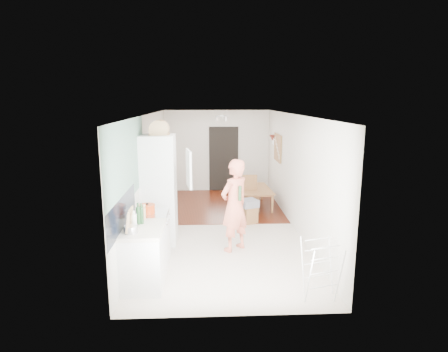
{
  "coord_description": "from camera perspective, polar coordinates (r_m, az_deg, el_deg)",
  "views": [
    {
      "loc": [
        -0.32,
        -7.97,
        2.81
      ],
      "look_at": [
        0.06,
        0.2,
        1.14
      ],
      "focal_mm": 30.0,
      "sensor_mm": 36.0,
      "label": 1
    }
  ],
  "objects": [
    {
      "name": "grey_drape",
      "position": [
        8.65,
        3.8,
        -4.14
      ],
      "size": [
        0.48,
        0.48,
        0.17
      ],
      "primitive_type": "cube",
      "rotation": [
        0.0,
        0.0,
        0.39
      ],
      "color": "gray",
      "rests_on": "stool"
    },
    {
      "name": "bottle_a",
      "position": [
        5.94,
        -12.93,
        -5.92
      ],
      "size": [
        0.08,
        0.08,
        0.27
      ],
      "primitive_type": "cylinder",
      "rotation": [
        0.0,
        0.0,
        -0.2
      ],
      "color": "#1F4220",
      "rests_on": "worktop"
    },
    {
      "name": "room_shell",
      "position": [
        8.12,
        -0.34,
        0.49
      ],
      "size": [
        3.2,
        7.0,
        2.5
      ],
      "primitive_type": null,
      "color": "beige",
      "rests_on": "ground"
    },
    {
      "name": "fridge_door",
      "position": [
        7.01,
        -5.39,
        1.14
      ],
      "size": [
        0.14,
        0.56,
        0.7
      ],
      "primitive_type": "cube",
      "rotation": [
        0.0,
        0.0,
        -1.4
      ],
      "color": "silver",
      "rests_on": "room_shell"
    },
    {
      "name": "held_bottle",
      "position": [
        6.8,
        2.44,
        -2.66
      ],
      "size": [
        0.06,
        0.06,
        0.27
      ],
      "primitive_type": "cylinder",
      "color": "#1F4220",
      "rests_on": "person"
    },
    {
      "name": "bottle_c",
      "position": [
        5.83,
        -13.55,
        -6.63
      ],
      "size": [
        0.1,
        0.1,
        0.21
      ],
      "primitive_type": "cylinder",
      "rotation": [
        0.0,
        0.0,
        0.23
      ],
      "color": "silver",
      "rests_on": "worktop"
    },
    {
      "name": "steel_pan",
      "position": [
        5.63,
        -13.98,
        -7.87
      ],
      "size": [
        0.21,
        0.21,
        0.1
      ],
      "primitive_type": "cylinder",
      "rotation": [
        0.0,
        0.0,
        -0.0
      ],
      "color": "silver",
      "rests_on": "worktop"
    },
    {
      "name": "floor",
      "position": [
        8.45,
        -0.33,
        -7.86
      ],
      "size": [
        3.2,
        7.0,
        0.01
      ],
      "primitive_type": "cube",
      "color": "beige",
      "rests_on": "ground"
    },
    {
      "name": "stool",
      "position": [
        8.74,
        3.94,
        -5.89
      ],
      "size": [
        0.38,
        0.38,
        0.39
      ],
      "primitive_type": null,
      "rotation": [
        0.0,
        0.0,
        0.34
      ],
      "color": "#9D6438",
      "rests_on": "floor"
    },
    {
      "name": "tile_splashback",
      "position": [
        5.8,
        -15.19,
        -5.49
      ],
      "size": [
        0.02,
        1.9,
        0.5
      ],
      "primitive_type": "cube",
      "color": "black",
      "rests_on": "room_shell"
    },
    {
      "name": "dining_table",
      "position": [
        10.03,
        4.86,
        -3.48
      ],
      "size": [
        0.74,
        1.25,
        0.43
      ],
      "primitive_type": "imported",
      "rotation": [
        0.0,
        0.0,
        1.62
      ],
      "color": "#9D6438",
      "rests_on": "floor"
    },
    {
      "name": "pepper_mill_back",
      "position": [
        6.17,
        -12.09,
        -5.6
      ],
      "size": [
        0.07,
        0.07,
        0.2
      ],
      "primitive_type": "cylinder",
      "rotation": [
        0.0,
        0.0,
        -0.33
      ],
      "color": "tan",
      "rests_on": "worktop"
    },
    {
      "name": "worktop",
      "position": [
        5.83,
        -12.29,
        -7.96
      ],
      "size": [
        0.62,
        0.92,
        0.06
      ],
      "primitive_type": "cube",
      "color": "silver",
      "rests_on": "room_shell"
    },
    {
      "name": "bread_bin",
      "position": [
        7.32,
        -9.83,
        7.0
      ],
      "size": [
        0.45,
        0.44,
        0.2
      ],
      "primitive_type": null,
      "rotation": [
        0.0,
        0.0,
        -0.23
      ],
      "color": "tan",
      "rests_on": "fridge_housing"
    },
    {
      "name": "cooker_top",
      "position": [
        6.53,
        -11.21,
        -5.69
      ],
      "size": [
        0.6,
        0.6,
        0.04
      ],
      "primitive_type": "cube",
      "color": "silver",
      "rests_on": "room_shell"
    },
    {
      "name": "doorway_recess",
      "position": [
        11.6,
        -0.05,
        2.59
      ],
      "size": [
        0.9,
        0.04,
        2.0
      ],
      "primitive_type": "cube",
      "color": "black",
      "rests_on": "room_shell"
    },
    {
      "name": "fridge_housing",
      "position": [
        7.45,
        -9.9,
        -2.08
      ],
      "size": [
        0.66,
        0.66,
        2.15
      ],
      "primitive_type": "cube",
      "color": "silver",
      "rests_on": "room_shell"
    },
    {
      "name": "fridge_interior",
      "position": [
        7.32,
        -7.62,
        1.54
      ],
      "size": [
        0.02,
        0.52,
        0.66
      ],
      "primitive_type": "cube",
      "color": "white",
      "rests_on": "room_shell"
    },
    {
      "name": "red_casserole",
      "position": [
        6.49,
        -11.59,
        -4.93
      ],
      "size": [
        0.29,
        0.29,
        0.15
      ],
      "primitive_type": "cylinder",
      "rotation": [
        0.0,
        0.0,
        -0.15
      ],
      "color": "#BF3A0F",
      "rests_on": "cooker_top"
    },
    {
      "name": "drying_rack",
      "position": [
        5.66,
        14.51,
        -13.72
      ],
      "size": [
        0.54,
        0.51,
        0.86
      ],
      "primitive_type": null,
      "rotation": [
        0.0,
        0.0,
        0.28
      ],
      "color": "silver",
      "rests_on": "floor"
    },
    {
      "name": "range_cooker",
      "position": [
        6.68,
        -11.06,
        -9.46
      ],
      "size": [
        0.6,
        0.6,
        0.88
      ],
      "primitive_type": "cube",
      "color": "silver",
      "rests_on": "room_shell"
    },
    {
      "name": "pepper_mill_front",
      "position": [
        6.23,
        -12.6,
        -5.45
      ],
      "size": [
        0.06,
        0.06,
        0.19
      ],
      "primitive_type": "cylinder",
      "rotation": [
        0.0,
        0.0,
        0.13
      ],
      "color": "tan",
      "rests_on": "worktop"
    },
    {
      "name": "wood_floor_overlay",
      "position": [
        10.21,
        -0.75,
        -4.37
      ],
      "size": [
        3.2,
        3.3,
        0.01
      ],
      "primitive_type": "cube",
      "color": "#531A0A",
      "rests_on": "room_shell"
    },
    {
      "name": "pinboard",
      "position": [
        10.13,
        8.21,
        4.3
      ],
      "size": [
        0.03,
        0.9,
        0.7
      ],
      "primitive_type": "cube",
      "color": "tan",
      "rests_on": "room_shell"
    },
    {
      "name": "chopping_boards",
      "position": [
        5.65,
        -14.22,
        -6.5
      ],
      "size": [
        0.11,
        0.26,
        0.35
      ],
      "primitive_type": null,
      "rotation": [
        0.0,
        0.0,
        -0.31
      ],
      "color": "tan",
      "rests_on": "worktop"
    },
    {
      "name": "pinboard_frame",
      "position": [
        10.12,
        8.13,
        4.3
      ],
      "size": [
        0.0,
        0.94,
        0.74
      ],
      "primitive_type": "cube",
      "color": "#9D6438",
      "rests_on": "room_shell"
    },
    {
      "name": "base_cabinet",
      "position": [
        6.0,
        -12.1,
        -12.11
      ],
      "size": [
        0.6,
        0.9,
        0.86
      ],
      "primitive_type": "cube",
      "color": "silver",
      "rests_on": "room_shell"
    },
    {
      "name": "person",
      "position": [
        6.95,
        1.6,
        -3.26
      ],
      "size": [
        0.89,
        0.87,
        2.06
      ],
      "primitive_type": "imported",
      "rotation": [
        0.0,
        0.0,
        3.85
      ],
      "color": "#E57358",
      "rests_on": "floor"
    },
    {
      "name": "dining_chair",
      "position": [
        9.59,
        4.09,
        -2.69
      ],
      "size": [
        0.4,
        0.4,
        0.91
      ],
      "primitive_type": null,
      "rotation": [
        0.0,
        0.0,
        0.05
      ],
      "color": "#9D6438",
      "rests_on": "floor"
    },
    {
      "name": "bottle_b",
      "position": [
        5.96,
        -12.44,
        -5.89
      ],
      "size": [
        0.08,
        0.08,
        0.26
      ],
      "primitive_type": "cylinder",
      "rotation": [
        0.0,
        0.0,
        0.31
      ],
      "color": "#1F4220",
      "rests_on": "worktop"
    },
    {
      "name": "wall_sconce",
      "position": [
        10.73,
        7.38,
        5.8
      ],
      "size": [
        0.18,
        0.18,
        0.16
      ],
      "primitive_type": "cone",
      "color": "maroon",
      "rests_on": "room_shell"
    },
    {
      "name": "sage_wall_panel",
      "position": [
        6.17,
        -14.49,
        2.23
      ],
      "size": [
        0.02,
        3.0,
        1.3
      ],
      "primitive_type": "cube",
      "color": "slate",
      "rests_on": "room_shell"
    }
  ]
}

